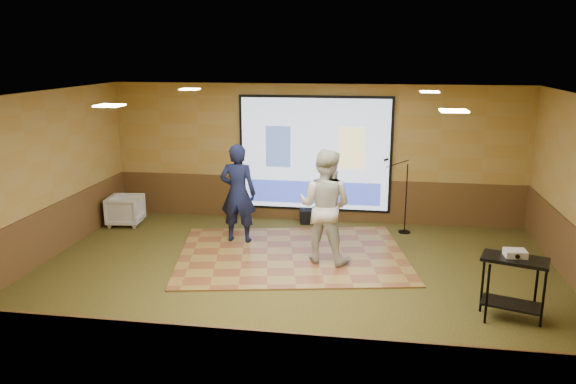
% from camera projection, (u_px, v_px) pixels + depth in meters
% --- Properties ---
extents(ground, '(9.00, 9.00, 0.00)m').
position_uv_depth(ground, '(291.00, 281.00, 9.22)').
color(ground, '#2B3216').
rests_on(ground, ground).
extents(room_shell, '(9.04, 7.04, 3.02)m').
position_uv_depth(room_shell, '(291.00, 155.00, 8.71)').
color(room_shell, '#AB8C47').
rests_on(room_shell, ground).
extents(wainscot_back, '(9.00, 0.04, 0.95)m').
position_uv_depth(wainscot_back, '(314.00, 199.00, 12.44)').
color(wainscot_back, '#523C1B').
rests_on(wainscot_back, ground).
extents(wainscot_front, '(9.00, 0.04, 0.95)m').
position_uv_depth(wainscot_front, '(241.00, 371.00, 5.77)').
color(wainscot_front, '#523C1B').
rests_on(wainscot_front, ground).
extents(wainscot_left, '(0.04, 7.00, 0.95)m').
position_uv_depth(wainscot_left, '(37.00, 240.00, 9.77)').
color(wainscot_left, '#523C1B').
rests_on(wainscot_left, ground).
extents(projector_screen, '(3.32, 0.06, 2.52)m').
position_uv_depth(projector_screen, '(315.00, 155.00, 12.15)').
color(projector_screen, black).
rests_on(projector_screen, room_shell).
extents(downlight_nw, '(0.32, 0.32, 0.02)m').
position_uv_depth(downlight_nw, '(190.00, 89.00, 10.55)').
color(downlight_nw, '#FFE7BF').
rests_on(downlight_nw, room_shell).
extents(downlight_ne, '(0.32, 0.32, 0.02)m').
position_uv_depth(downlight_ne, '(430.00, 92.00, 9.89)').
color(downlight_ne, '#FFE7BF').
rests_on(downlight_ne, room_shell).
extents(downlight_sw, '(0.32, 0.32, 0.02)m').
position_uv_depth(downlight_sw, '(109.00, 106.00, 7.38)').
color(downlight_sw, '#FFE7BF').
rests_on(downlight_sw, room_shell).
extents(downlight_se, '(0.32, 0.32, 0.02)m').
position_uv_depth(downlight_se, '(454.00, 111.00, 6.73)').
color(downlight_se, '#FFE7BF').
rests_on(downlight_se, room_shell).
extents(dance_floor, '(4.64, 3.86, 0.03)m').
position_uv_depth(dance_floor, '(292.00, 254.00, 10.37)').
color(dance_floor, olive).
rests_on(dance_floor, ground).
extents(player_left, '(0.71, 0.47, 1.93)m').
position_uv_depth(player_left, '(238.00, 193.00, 10.85)').
color(player_left, '#13193C').
rests_on(player_left, dance_floor).
extents(player_right, '(1.15, 1.00, 2.01)m').
position_uv_depth(player_right, '(325.00, 206.00, 9.80)').
color(player_right, beige).
rests_on(player_right, dance_floor).
extents(av_table, '(0.87, 0.46, 0.91)m').
position_uv_depth(av_table, '(513.00, 277.00, 7.75)').
color(av_table, black).
rests_on(av_table, ground).
extents(projector, '(0.30, 0.25, 0.10)m').
position_uv_depth(projector, '(515.00, 253.00, 7.73)').
color(projector, silver).
rests_on(projector, av_table).
extents(mic_stand, '(0.61, 0.25, 1.57)m').
position_uv_depth(mic_stand, '(403.00, 209.00, 11.57)').
color(mic_stand, black).
rests_on(mic_stand, ground).
extents(banquet_chair, '(0.78, 0.76, 0.65)m').
position_uv_depth(banquet_chair, '(126.00, 210.00, 12.13)').
color(banquet_chair, gray).
rests_on(banquet_chair, ground).
extents(duffel_bag, '(0.53, 0.40, 0.30)m').
position_uv_depth(duffel_bag, '(311.00, 216.00, 12.30)').
color(duffel_bag, black).
rests_on(duffel_bag, ground).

